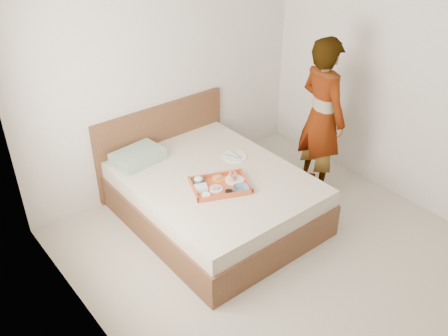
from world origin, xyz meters
name	(u,v)px	position (x,y,z in m)	size (l,w,h in m)	color
ground	(291,262)	(0.00, 0.00, 0.00)	(3.50, 4.00, 0.01)	#BDB3A0
wall_back	(166,72)	(0.00, 2.00, 1.30)	(3.50, 0.01, 2.60)	silver
wall_left	(105,228)	(-1.75, 0.00, 1.30)	(0.01, 4.00, 2.60)	silver
wall_right	(424,89)	(1.75, 0.00, 1.30)	(0.01, 4.00, 2.60)	silver
bed	(214,197)	(-0.14, 1.00, 0.27)	(1.65, 2.00, 0.53)	brown
headboard	(162,144)	(-0.14, 1.97, 0.47)	(1.65, 0.06, 0.95)	brown
pillow	(138,156)	(-0.59, 1.72, 0.59)	(0.51, 0.35, 0.12)	gray
tray	(220,185)	(-0.22, 0.79, 0.55)	(0.55, 0.40, 0.05)	#C54D25
prawn_plate	(235,180)	(-0.05, 0.79, 0.55)	(0.19, 0.19, 0.01)	white
navy_bowl_big	(241,189)	(-0.11, 0.61, 0.56)	(0.16, 0.16, 0.04)	#1E2D4D
sauce_dish	(229,192)	(-0.24, 0.64, 0.56)	(0.08, 0.08, 0.03)	black
meat_plate	(216,189)	(-0.29, 0.78, 0.55)	(0.14, 0.14, 0.01)	white
bread_plate	(219,179)	(-0.16, 0.90, 0.55)	(0.13, 0.13, 0.01)	orange
salad_bowl	(199,181)	(-0.34, 0.98, 0.56)	(0.12, 0.12, 0.04)	#1E2D4D
plastic_tub	(201,188)	(-0.41, 0.86, 0.57)	(0.11, 0.09, 0.05)	silver
cheese_round	(206,196)	(-0.44, 0.74, 0.56)	(0.08, 0.08, 0.03)	white
dinner_plate	(235,156)	(0.26, 1.15, 0.54)	(0.26, 0.26, 0.01)	white
person	(322,117)	(1.15, 0.76, 0.88)	(0.64, 0.42, 1.76)	beige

